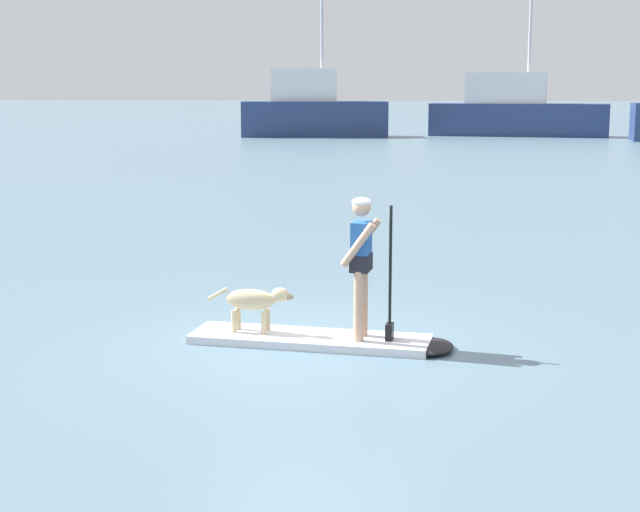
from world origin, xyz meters
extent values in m
plane|color=slate|center=(0.00, 0.00, 0.00)|extent=(400.00, 400.00, 0.00)
cube|color=silver|center=(0.00, 0.00, 0.05)|extent=(2.98, 1.11, 0.10)
ellipsoid|color=black|center=(1.44, -0.16, 0.05)|extent=(0.64, 0.82, 0.10)
cylinder|color=tan|center=(0.63, 0.06, 0.52)|extent=(0.12, 0.12, 0.84)
cylinder|color=tan|center=(0.60, -0.20, 0.52)|extent=(0.12, 0.12, 0.84)
cube|color=black|center=(0.62, -0.07, 1.02)|extent=(0.26, 0.38, 0.20)
cube|color=#2659A5|center=(0.62, -0.07, 1.23)|extent=(0.24, 0.36, 0.57)
sphere|color=tan|center=(0.62, -0.07, 1.68)|extent=(0.22, 0.22, 0.22)
ellipsoid|color=white|center=(0.62, -0.07, 1.74)|extent=(0.23, 0.23, 0.11)
cylinder|color=tan|center=(0.64, 0.12, 1.27)|extent=(0.43, 0.14, 0.54)
cylinder|color=tan|center=(0.60, -0.26, 1.27)|extent=(0.43, 0.14, 0.54)
cylinder|color=black|center=(0.97, -0.11, 0.91)|extent=(0.04, 0.04, 1.61)
cube|color=black|center=(0.97, -0.11, 0.20)|extent=(0.10, 0.19, 0.20)
ellipsoid|color=#CCB78C|center=(-0.75, 0.08, 0.50)|extent=(0.66, 0.29, 0.26)
ellipsoid|color=#CCB78C|center=(-0.37, 0.04, 0.58)|extent=(0.24, 0.18, 0.18)
ellipsoid|color=gray|center=(-0.26, 0.03, 0.56)|extent=(0.13, 0.09, 0.08)
cylinder|color=#CCB78C|center=(-1.16, 0.13, 0.55)|extent=(0.27, 0.08, 0.18)
cylinder|color=#CCB78C|center=(-0.55, 0.14, 0.24)|extent=(0.07, 0.07, 0.27)
cylinder|color=#CCB78C|center=(-0.56, -0.01, 0.24)|extent=(0.07, 0.07, 0.27)
cylinder|color=#CCB78C|center=(-0.93, 0.18, 0.24)|extent=(0.07, 0.07, 0.27)
cylinder|color=#CCB78C|center=(-0.94, 0.03, 0.24)|extent=(0.07, 0.07, 0.27)
cube|color=navy|center=(-6.03, 48.42, 1.08)|extent=(9.18, 3.71, 2.16)
cube|color=silver|center=(-6.70, 48.42, 3.15)|extent=(4.23, 2.45, 1.98)
cylinder|color=silver|center=(-5.58, 48.42, 6.04)|extent=(0.20, 0.20, 7.77)
cylinder|color=silver|center=(-6.70, 48.42, 3.36)|extent=(3.12, 0.53, 0.14)
cube|color=navy|center=(6.53, 50.63, 1.01)|extent=(11.17, 4.06, 2.01)
cube|color=silver|center=(5.71, 50.63, 2.97)|extent=(5.13, 2.58, 1.91)
cylinder|color=silver|center=(7.07, 50.63, 6.33)|extent=(0.20, 0.20, 8.64)
cylinder|color=silver|center=(5.71, 50.63, 3.21)|extent=(3.80, 0.68, 0.14)
camera|label=1|loc=(1.47, -11.25, 3.07)|focal=54.19mm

